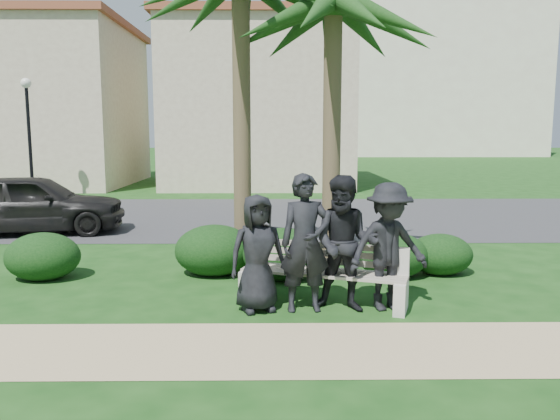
# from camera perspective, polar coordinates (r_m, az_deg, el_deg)

# --- Properties ---
(ground) EXTENTS (160.00, 160.00, 0.00)m
(ground) POSITION_cam_1_polar(r_m,az_deg,el_deg) (7.99, 1.75, -9.34)
(ground) COLOR #153D11
(ground) RESTS_ON ground
(footpath) EXTENTS (30.00, 1.60, 0.01)m
(footpath) POSITION_cam_1_polar(r_m,az_deg,el_deg) (6.30, 2.47, -14.24)
(footpath) COLOR tan
(footpath) RESTS_ON ground
(asphalt_street) EXTENTS (160.00, 8.00, 0.01)m
(asphalt_street) POSITION_cam_1_polar(r_m,az_deg,el_deg) (15.80, 0.53, -0.62)
(asphalt_street) COLOR #2D2D30
(asphalt_street) RESTS_ON ground
(stucco_bldg_left) EXTENTS (10.40, 8.40, 7.30)m
(stucco_bldg_left) POSITION_cam_1_polar(r_m,az_deg,el_deg) (28.18, -25.55, 9.90)
(stucco_bldg_left) COLOR tan
(stucco_bldg_left) RESTS_ON ground
(stucco_bldg_right) EXTENTS (8.40, 8.40, 7.30)m
(stucco_bldg_right) POSITION_cam_1_polar(r_m,az_deg,el_deg) (25.66, -2.21, 10.93)
(stucco_bldg_right) COLOR tan
(stucco_bldg_right) RESTS_ON ground
(hotel_tower) EXTENTS (26.00, 18.00, 37.30)m
(hotel_tower) POSITION_cam_1_polar(r_m,az_deg,el_deg) (65.17, 12.63, 17.63)
(hotel_tower) COLOR beige
(hotel_tower) RESTS_ON ground
(street_lamp) EXTENTS (0.36, 0.36, 4.29)m
(street_lamp) POSITION_cam_1_polar(r_m,az_deg,el_deg) (21.45, -24.83, 8.83)
(street_lamp) COLOR black
(street_lamp) RESTS_ON ground
(park_bench) EXTENTS (2.49, 1.26, 0.82)m
(park_bench) POSITION_cam_1_polar(r_m,az_deg,el_deg) (7.75, 4.42, -7.07)
(park_bench) COLOR gray
(park_bench) RESTS_ON ground
(man_a) EXTENTS (0.90, 0.72, 1.59)m
(man_a) POSITION_cam_1_polar(r_m,az_deg,el_deg) (7.33, -2.35, -4.52)
(man_a) COLOR black
(man_a) RESTS_ON ground
(man_b) EXTENTS (0.72, 0.51, 1.86)m
(man_b) POSITION_cam_1_polar(r_m,az_deg,el_deg) (7.30, 2.67, -3.47)
(man_b) COLOR black
(man_b) RESTS_ON ground
(man_c) EXTENTS (1.03, 0.89, 1.84)m
(man_c) POSITION_cam_1_polar(r_m,az_deg,el_deg) (7.35, 6.85, -3.53)
(man_c) COLOR black
(man_c) RESTS_ON ground
(man_d) EXTENTS (1.25, 0.91, 1.74)m
(man_d) POSITION_cam_1_polar(r_m,az_deg,el_deg) (7.50, 11.26, -3.79)
(man_d) COLOR black
(man_d) RESTS_ON ground
(hedge_a) EXTENTS (1.22, 1.01, 0.79)m
(hedge_a) POSITION_cam_1_polar(r_m,az_deg,el_deg) (9.81, -23.56, -4.34)
(hedge_a) COLOR black
(hedge_a) RESTS_ON ground
(hedge_b) EXTENTS (1.34, 1.11, 0.88)m
(hedge_b) POSITION_cam_1_polar(r_m,az_deg,el_deg) (9.34, -6.87, -4.04)
(hedge_b) COLOR black
(hedge_b) RESTS_ON ground
(hedge_c) EXTENTS (1.33, 1.10, 0.87)m
(hedge_c) POSITION_cam_1_polar(r_m,az_deg,el_deg) (9.01, 0.27, -4.47)
(hedge_c) COLOR black
(hedge_c) RESTS_ON ground
(hedge_e) EXTENTS (1.18, 0.98, 0.77)m
(hedge_e) POSITION_cam_1_polar(r_m,az_deg,el_deg) (9.33, 11.69, -4.51)
(hedge_e) COLOR black
(hedge_e) RESTS_ON ground
(hedge_f) EXTENTS (1.09, 0.90, 0.71)m
(hedge_f) POSITION_cam_1_polar(r_m,az_deg,el_deg) (9.72, 16.41, -4.35)
(hedge_f) COLOR black
(hedge_f) RESTS_ON ground
(palm_right) EXTENTS (3.00, 3.00, 5.52)m
(palm_right) POSITION_cam_1_polar(r_m,az_deg,el_deg) (10.06, 5.61, 20.48)
(palm_right) COLOR brown
(palm_right) RESTS_ON ground
(car_a) EXTENTS (4.44, 2.37, 1.44)m
(car_a) POSITION_cam_1_polar(r_m,az_deg,el_deg) (14.27, -24.44, 0.62)
(car_a) COLOR black
(car_a) RESTS_ON ground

